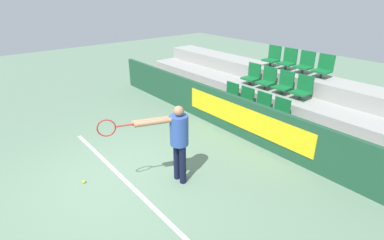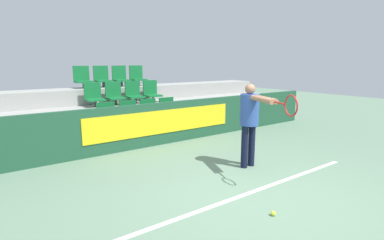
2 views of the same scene
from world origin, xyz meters
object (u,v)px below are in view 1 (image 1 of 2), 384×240
at_px(stadium_chair_9, 288,60).
at_px(stadium_chair_10, 305,63).
at_px(stadium_chair_4, 252,75).
at_px(tennis_player, 175,136).
at_px(stadium_chair_5, 267,79).
at_px(stadium_chair_7, 303,89).
at_px(stadium_chair_11, 324,67).
at_px(stadium_chair_6, 284,84).
at_px(stadium_chair_8, 272,57).
at_px(stadium_chair_1, 245,100).
at_px(stadium_chair_0, 230,95).
at_px(stadium_chair_3, 279,112).
at_px(tennis_ball, 84,182).
at_px(stadium_chair_2, 261,106).

xyz_separation_m(stadium_chair_9, stadium_chair_10, (0.57, 0.00, 0.00)).
distance_m(stadium_chair_4, tennis_player, 4.37).
bearing_deg(stadium_chair_5, stadium_chair_7, 0.00).
relative_size(stadium_chair_5, tennis_player, 0.39).
xyz_separation_m(stadium_chair_4, stadium_chair_9, (0.57, 0.92, 0.42)).
distance_m(stadium_chair_9, stadium_chair_11, 1.14).
height_order(stadium_chair_6, stadium_chair_10, stadium_chair_10).
xyz_separation_m(stadium_chair_7, stadium_chair_9, (-1.14, 0.92, 0.42)).
distance_m(stadium_chair_4, stadium_chair_8, 1.02).
xyz_separation_m(stadium_chair_1, stadium_chair_4, (-0.57, 0.92, 0.42)).
height_order(stadium_chair_0, stadium_chair_10, stadium_chair_10).
xyz_separation_m(stadium_chair_0, stadium_chair_7, (1.71, 0.92, 0.42)).
bearing_deg(stadium_chair_10, stadium_chair_11, 0.00).
bearing_deg(stadium_chair_3, stadium_chair_6, 121.68).
xyz_separation_m(stadium_chair_6, tennis_player, (0.46, -4.06, -0.12)).
distance_m(stadium_chair_1, stadium_chair_10, 2.11).
distance_m(stadium_chair_6, stadium_chair_8, 1.53).
relative_size(stadium_chair_8, tennis_player, 0.39).
distance_m(stadium_chair_0, stadium_chair_7, 1.99).
height_order(stadium_chair_4, stadium_chair_6, same).
bearing_deg(stadium_chair_0, stadium_chair_3, 0.00).
height_order(stadium_chair_3, stadium_chair_9, stadium_chair_9).
relative_size(stadium_chair_0, stadium_chair_6, 1.00).
height_order(stadium_chair_6, tennis_player, tennis_player).
height_order(stadium_chair_7, tennis_ball, stadium_chair_7).
xyz_separation_m(stadium_chair_1, stadium_chair_9, (0.00, 1.85, 0.85)).
height_order(stadium_chair_3, tennis_ball, stadium_chair_3).
height_order(stadium_chair_0, stadium_chair_1, same).
height_order(stadium_chair_0, tennis_player, tennis_player).
bearing_deg(tennis_ball, stadium_chair_5, 89.27).
relative_size(stadium_chair_11, tennis_player, 0.39).
xyz_separation_m(stadium_chair_2, stadium_chair_10, (0.00, 1.85, 0.85)).
bearing_deg(stadium_chair_2, stadium_chair_1, 180.00).
xyz_separation_m(stadium_chair_4, stadium_chair_10, (1.14, 0.92, 0.42)).
xyz_separation_m(stadium_chair_0, stadium_chair_11, (1.71, 1.85, 0.85)).
xyz_separation_m(stadium_chair_0, stadium_chair_3, (1.71, 0.00, 0.00)).
xyz_separation_m(stadium_chair_0, tennis_ball, (0.50, -4.61, -0.67)).
xyz_separation_m(stadium_chair_5, tennis_ball, (-0.07, -5.54, -1.10)).
distance_m(stadium_chair_0, stadium_chair_3, 1.71).
height_order(stadium_chair_1, tennis_ball, stadium_chair_1).
xyz_separation_m(stadium_chair_1, stadium_chair_11, (1.14, 1.85, 0.85)).
bearing_deg(stadium_chair_8, stadium_chair_9, 0.00).
bearing_deg(stadium_chair_0, stadium_chair_8, 90.00).
relative_size(stadium_chair_0, stadium_chair_7, 1.00).
relative_size(stadium_chair_2, stadium_chair_4, 1.00).
bearing_deg(stadium_chair_11, stadium_chair_1, -121.68).
bearing_deg(stadium_chair_7, stadium_chair_10, 121.68).
relative_size(stadium_chair_2, stadium_chair_9, 1.00).
bearing_deg(stadium_chair_9, stadium_chair_10, 0.00).
relative_size(stadium_chair_9, stadium_chair_10, 1.00).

